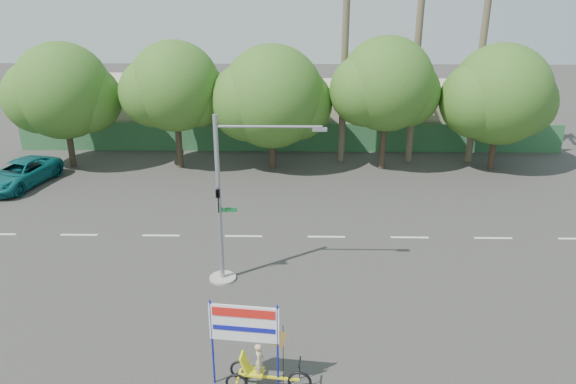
{
  "coord_description": "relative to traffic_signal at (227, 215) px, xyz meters",
  "views": [
    {
      "loc": [
        0.57,
        -16.28,
        12.07
      ],
      "look_at": [
        0.2,
        5.06,
        3.5
      ],
      "focal_mm": 35.0,
      "sensor_mm": 36.0,
      "label": 1
    }
  ],
  "objects": [
    {
      "name": "ground",
      "position": [
        2.2,
        -3.98,
        -2.92
      ],
      "size": [
        120.0,
        120.0,
        0.0
      ],
      "primitive_type": "plane",
      "color": "#33302D",
      "rests_on": "ground"
    },
    {
      "name": "fence",
      "position": [
        2.2,
        17.52,
        -1.92
      ],
      "size": [
        38.0,
        0.08,
        2.0
      ],
      "primitive_type": "cube",
      "color": "#336B3D",
      "rests_on": "ground"
    },
    {
      "name": "building_left",
      "position": [
        -7.8,
        22.02,
        -0.92
      ],
      "size": [
        12.0,
        8.0,
        4.0
      ],
      "primitive_type": "cube",
      "color": "#BBAE94",
      "rests_on": "ground"
    },
    {
      "name": "building_right",
      "position": [
        10.2,
        22.02,
        -1.12
      ],
      "size": [
        14.0,
        8.0,
        3.6
      ],
      "primitive_type": "cube",
      "color": "#BBAE94",
      "rests_on": "ground"
    },
    {
      "name": "tree_far_left",
      "position": [
        -11.85,
        14.02,
        1.84
      ],
      "size": [
        7.14,
        6.0,
        7.96
      ],
      "color": "#473828",
      "rests_on": "ground"
    },
    {
      "name": "tree_left",
      "position": [
        -4.85,
        14.02,
        2.14
      ],
      "size": [
        6.66,
        5.6,
        8.07
      ],
      "color": "#473828",
      "rests_on": "ground"
    },
    {
      "name": "tree_center",
      "position": [
        1.14,
        14.02,
        1.55
      ],
      "size": [
        7.62,
        6.4,
        7.85
      ],
      "color": "#473828",
      "rests_on": "ground"
    },
    {
      "name": "tree_right",
      "position": [
        8.15,
        14.02,
        2.32
      ],
      "size": [
        6.9,
        5.8,
        8.36
      ],
      "color": "#473828",
      "rests_on": "ground"
    },
    {
      "name": "tree_far_right",
      "position": [
        15.15,
        14.02,
        1.73
      ],
      "size": [
        7.38,
        6.2,
        7.94
      ],
      "color": "#473828",
      "rests_on": "ground"
    },
    {
      "name": "palm_mid",
      "position": [
        14.2,
        15.52,
        6.48
      ],
      "size": [
        3.73,
        3.79,
        15.45
      ],
      "color": "#70604C",
      "rests_on": "ground"
    },
    {
      "name": "palm_short",
      "position": [
        5.7,
        15.52,
        5.94
      ],
      "size": [
        3.73,
        3.79,
        14.45
      ],
      "color": "#70604C",
      "rests_on": "ground"
    },
    {
      "name": "traffic_signal",
      "position": [
        0.0,
        0.0,
        0.0
      ],
      "size": [
        4.72,
        1.1,
        7.0
      ],
      "color": "gray",
      "rests_on": "ground"
    },
    {
      "name": "trike_billboard",
      "position": [
        1.52,
        -6.4,
        -1.69
      ],
      "size": [
        3.09,
        0.86,
        3.05
      ],
      "rotation": [
        0.0,
        0.0,
        -0.12
      ],
      "color": "black",
      "rests_on": "ground"
    },
    {
      "name": "pickup_truck",
      "position": [
        -13.6,
        10.55,
        -2.17
      ],
      "size": [
        3.73,
        5.83,
        1.5
      ],
      "primitive_type": "imported",
      "rotation": [
        0.0,
        0.0,
        -0.25
      ],
      "color": "#0D5D61",
      "rests_on": "ground"
    }
  ]
}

